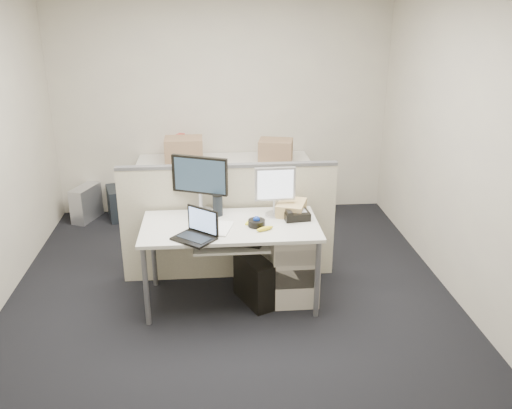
{
  "coord_description": "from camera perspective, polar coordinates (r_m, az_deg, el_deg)",
  "views": [
    {
      "loc": [
        -0.14,
        -4.22,
        2.54
      ],
      "look_at": [
        0.23,
        0.15,
        0.85
      ],
      "focal_mm": 38.0,
      "sensor_mm": 36.0,
      "label": 1
    }
  ],
  "objects": [
    {
      "name": "keyboard_tray",
      "position": [
        4.47,
        -2.61,
        -4.32
      ],
      "size": [
        0.62,
        0.32,
        0.02
      ],
      "primitive_type": "cube",
      "color": "beige",
      "rests_on": "desk"
    },
    {
      "name": "monitor_main",
      "position": [
        4.8,
        -5.92,
        2.12
      ],
      "size": [
        0.55,
        0.38,
        0.52
      ],
      "primitive_type": "cube",
      "rotation": [
        0.0,
        0.0,
        -0.4
      ],
      "color": "black",
      "rests_on": "desk"
    },
    {
      "name": "drawer_pedestal",
      "position": [
        4.86,
        3.87,
        -6.07
      ],
      "size": [
        0.4,
        0.55,
        0.65
      ],
      "primitive_type": "cube",
      "color": "beige",
      "rests_on": "floor"
    },
    {
      "name": "cellphone",
      "position": [
        4.63,
        -4.61,
        -1.85
      ],
      "size": [
        0.06,
        0.11,
        0.01
      ],
      "primitive_type": "cube",
      "rotation": [
        0.0,
        0.0,
        -0.07
      ],
      "color": "black",
      "rests_on": "desk"
    },
    {
      "name": "red_binder",
      "position": [
        6.48,
        -8.35,
        5.9
      ],
      "size": [
        0.19,
        0.31,
        0.29
      ],
      "primitive_type": "cube",
      "rotation": [
        0.0,
        0.0,
        -0.42
      ],
      "color": "#BA332D",
      "rests_on": "back_counter"
    },
    {
      "name": "sticky_pad",
      "position": [
        4.6,
        -0.48,
        -1.98
      ],
      "size": [
        0.11,
        0.11,
        0.01
      ],
      "primitive_type": "cube",
      "rotation": [
        0.0,
        0.0,
        -0.41
      ],
      "color": "yellow",
      "rests_on": "desk"
    },
    {
      "name": "cubicle_partition",
      "position": [
        5.07,
        -2.89,
        -2.02
      ],
      "size": [
        2.0,
        0.06,
        1.1
      ],
      "primitive_type": "cube",
      "color": "beige",
      "rests_on": "floor"
    },
    {
      "name": "travel_mug",
      "position": [
        4.76,
        -4.05,
        -0.1
      ],
      "size": [
        0.1,
        0.1,
        0.18
      ],
      "primitive_type": "cylinder",
      "rotation": [
        0.0,
        0.0,
        0.22
      ],
      "color": "black",
      "rests_on": "desk"
    },
    {
      "name": "pc_tower_spare_silver",
      "position": [
        6.84,
        -17.43,
        0.15
      ],
      "size": [
        0.32,
        0.48,
        0.41
      ],
      "primitive_type": "cube",
      "rotation": [
        0.0,
        0.0,
        -0.36
      ],
      "color": "#B7B7BC",
      "rests_on": "floor"
    },
    {
      "name": "pc_tower_spare_dark",
      "position": [
        6.78,
        -14.56,
        0.13
      ],
      "size": [
        0.27,
        0.44,
        0.38
      ],
      "primitive_type": "cube",
      "rotation": [
        0.0,
        0.0,
        0.27
      ],
      "color": "black",
      "rests_on": "floor"
    },
    {
      "name": "back_counter",
      "position": [
        6.53,
        -3.34,
        1.55
      ],
      "size": [
        2.0,
        0.6,
        0.72
      ],
      "primitive_type": "cube",
      "color": "beige",
      "rests_on": "floor"
    },
    {
      "name": "desk",
      "position": [
        4.62,
        -2.71,
        -2.87
      ],
      "size": [
        1.5,
        0.75,
        0.73
      ],
      "color": "beige",
      "rests_on": "floor"
    },
    {
      "name": "laptop",
      "position": [
        4.29,
        -6.61,
        -2.28
      ],
      "size": [
        0.39,
        0.38,
        0.23
      ],
      "primitive_type": "cube",
      "rotation": [
        0.0,
        0.0,
        -0.7
      ],
      "color": "black",
      "rests_on": "desk"
    },
    {
      "name": "banana",
      "position": [
        4.47,
        0.94,
        -2.55
      ],
      "size": [
        0.16,
        0.1,
        0.04
      ],
      "primitive_type": "ellipsoid",
      "rotation": [
        0.0,
        0.0,
        0.44
      ],
      "color": "yellow",
      "rests_on": "desk"
    },
    {
      "name": "paper_stack",
      "position": [
        4.51,
        -4.21,
        -2.49
      ],
      "size": [
        0.31,
        0.36,
        0.01
      ],
      "primitive_type": "cube",
      "rotation": [
        0.0,
        0.0,
        -0.28
      ],
      "color": "white",
      "rests_on": "desk"
    },
    {
      "name": "manila_folders",
      "position": [
        4.8,
        3.74,
        -0.36
      ],
      "size": [
        0.32,
        0.36,
        0.11
      ],
      "primitive_type": "cube",
      "rotation": [
        0.0,
        0.0,
        -0.34
      ],
      "color": "tan",
      "rests_on": "desk"
    },
    {
      "name": "keyboard",
      "position": [
        4.5,
        -2.0,
        -3.82
      ],
      "size": [
        0.46,
        0.31,
        0.02
      ],
      "primitive_type": "cube",
      "rotation": [
        0.0,
        0.0,
        -0.39
      ],
      "color": "black",
      "rests_on": "keyboard_tray"
    },
    {
      "name": "floor",
      "position": [
        4.93,
        -2.58,
        -10.0
      ],
      "size": [
        4.0,
        4.5,
        0.01
      ],
      "primitive_type": "cube",
      "color": "black",
      "rests_on": "ground"
    },
    {
      "name": "wall_back",
      "position": [
        6.58,
        -3.61,
        10.64
      ],
      "size": [
        4.0,
        0.02,
        2.7
      ],
      "primitive_type": "cube",
      "color": "#B2A99B",
      "rests_on": "ground"
    },
    {
      "name": "cardboard_box_left",
      "position": [
        6.26,
        -7.59,
        5.54
      ],
      "size": [
        0.43,
        0.33,
        0.32
      ],
      "primitive_type": "cube",
      "rotation": [
        0.0,
        0.0,
        0.02
      ],
      "color": "#866247",
      "rests_on": "back_counter"
    },
    {
      "name": "wall_front",
      "position": [
        2.3,
        -0.74,
        -9.94
      ],
      "size": [
        4.0,
        0.02,
        2.7
      ],
      "primitive_type": "cube",
      "color": "#B2A99B",
      "rests_on": "ground"
    },
    {
      "name": "trackball",
      "position": [
        4.55,
        0.06,
        -1.96
      ],
      "size": [
        0.17,
        0.17,
        0.06
      ],
      "primitive_type": "cylinder",
      "rotation": [
        0.0,
        0.0,
        0.23
      ],
      "color": "black",
      "rests_on": "desk"
    },
    {
      "name": "cardboard_box_right",
      "position": [
        6.3,
        2.08,
        5.61
      ],
      "size": [
        0.43,
        0.37,
        0.28
      ],
      "primitive_type": "cube",
      "rotation": [
        0.0,
        0.0,
        -0.21
      ],
      "color": "#866247",
      "rests_on": "back_counter"
    },
    {
      "name": "pc_tower_desk",
      "position": [
        4.79,
        -0.18,
        -7.99
      ],
      "size": [
        0.35,
        0.49,
        0.42
      ],
      "primitive_type": "cube",
      "rotation": [
        0.0,
        0.0,
        0.42
      ],
      "color": "black",
      "rests_on": "floor"
    },
    {
      "name": "monitor_small",
      "position": [
        4.71,
        2.01,
        1.32
      ],
      "size": [
        0.36,
        0.19,
        0.43
      ],
      "primitive_type": "cube",
      "rotation": [
        0.0,
        0.0,
        0.04
      ],
      "color": "#B7B7BC",
      "rests_on": "desk"
    },
    {
      "name": "wall_right",
      "position": [
        4.88,
        21.45,
        5.52
      ],
      "size": [
        0.02,
        4.5,
        2.7
      ],
      "primitive_type": "cube",
      "color": "#B2A99B",
      "rests_on": "ground"
    },
    {
      "name": "desk_phone",
      "position": [
        4.71,
        4.25,
        -1.12
      ],
      "size": [
        0.24,
        0.2,
        0.07
      ],
      "primitive_type": "cube",
      "rotation": [
        0.0,
        0.0,
        0.12
      ],
      "color": "black",
      "rests_on": "desk"
    }
  ]
}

